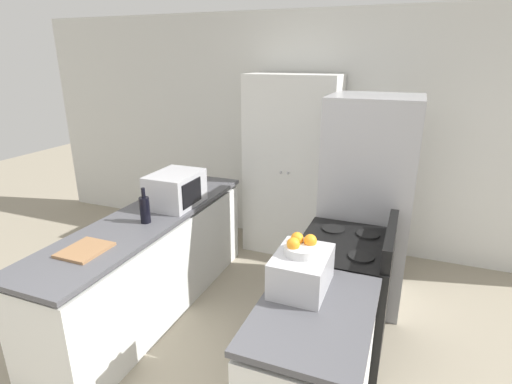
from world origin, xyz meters
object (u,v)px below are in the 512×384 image
pantry_cabinet (292,166)px  toaster_oven (301,271)px  wine_bottle (145,209)px  fruit_bowl (301,246)px  refrigerator (367,203)px  stove (342,295)px  microwave (176,189)px

pantry_cabinet → toaster_oven: (0.71, -2.15, 0.01)m
wine_bottle → fruit_bowl: fruit_bowl is taller
refrigerator → pantry_cabinet: bearing=142.0°
pantry_cabinet → fruit_bowl: size_ratio=9.76×
toaster_oven → stove: bearing=77.8°
pantry_cabinet → microwave: (-0.68, -1.27, 0.05)m
pantry_cabinet → microwave: size_ratio=4.05×
pantry_cabinet → stove: 1.79m
wine_bottle → refrigerator: bearing=32.3°
wine_bottle → stove: bearing=8.2°
fruit_bowl → wine_bottle: bearing=162.3°
refrigerator → fruit_bowl: bearing=-97.9°
pantry_cabinet → wine_bottle: (-0.69, -1.70, 0.01)m
pantry_cabinet → wine_bottle: pantry_cabinet is taller
microwave → fruit_bowl: bearing=-32.4°
stove → refrigerator: 0.91m
fruit_bowl → microwave: bearing=147.6°
microwave → wine_bottle: 0.43m
toaster_oven → fruit_bowl: (-0.01, 0.01, 0.15)m
stove → fruit_bowl: size_ratio=5.19×
stove → microwave: 1.65m
refrigerator → toaster_oven: bearing=-97.5°
toaster_oven → fruit_bowl: size_ratio=1.98×
microwave → fruit_bowl: (1.37, -0.87, 0.11)m
pantry_cabinet → toaster_oven: pantry_cabinet is taller
stove → microwave: size_ratio=2.15×
toaster_oven → pantry_cabinet: bearing=108.2°
pantry_cabinet → stove: size_ratio=1.88×
stove → toaster_oven: 0.87m
pantry_cabinet → microwave: 1.44m
pantry_cabinet → wine_bottle: bearing=-112.0°
pantry_cabinet → wine_bottle: size_ratio=6.84×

